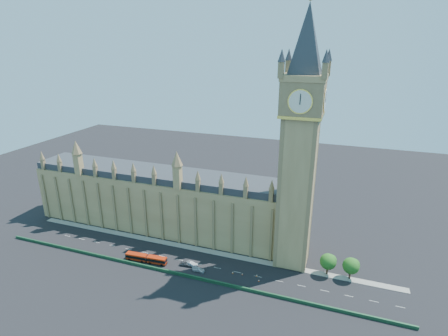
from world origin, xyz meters
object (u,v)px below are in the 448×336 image
(red_bus, at_px, (146,258))
(car_grey, at_px, (186,264))
(car_silver, at_px, (191,264))
(car_white, at_px, (199,270))

(red_bus, xyz_separation_m, car_grey, (15.98, 2.77, -0.70))
(red_bus, bearing_deg, car_silver, 6.83)
(car_silver, xyz_separation_m, car_white, (4.00, -2.23, -0.11))
(red_bus, height_order, car_grey, red_bus)
(red_bus, distance_m, car_silver, 18.31)
(car_silver, relative_size, car_white, 1.01)
(red_bus, distance_m, car_grey, 16.23)
(car_silver, distance_m, car_white, 4.58)
(car_grey, height_order, car_silver, car_silver)
(car_grey, xyz_separation_m, car_white, (6.00, -1.61, -0.11))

